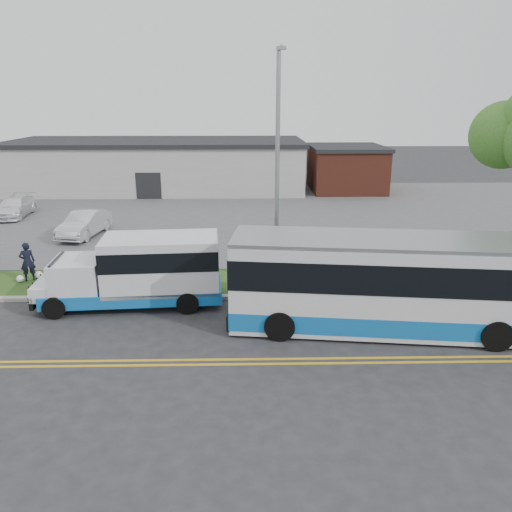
{
  "coord_description": "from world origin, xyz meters",
  "views": [
    {
      "loc": [
        1.68,
        -17.63,
        7.69
      ],
      "look_at": [
        2.11,
        1.76,
        1.6
      ],
      "focal_mm": 35.0,
      "sensor_mm": 36.0,
      "label": 1
    }
  ],
  "objects_px": {
    "shuttle_bus": "(143,269)",
    "pedestrian": "(27,262)",
    "transit_bus": "(404,285)",
    "parked_car_a": "(84,224)",
    "streetlight_near": "(277,163)",
    "parked_car_b": "(15,207)"
  },
  "relations": [
    {
      "from": "pedestrian",
      "to": "parked_car_b",
      "type": "xyz_separation_m",
      "value": [
        -6.14,
        12.75,
        -0.21
      ]
    },
    {
      "from": "pedestrian",
      "to": "parked_car_a",
      "type": "height_order",
      "value": "pedestrian"
    },
    {
      "from": "shuttle_bus",
      "to": "parked_car_b",
      "type": "relative_size",
      "value": 1.61
    },
    {
      "from": "pedestrian",
      "to": "parked_car_a",
      "type": "bearing_deg",
      "value": -118.85
    },
    {
      "from": "streetlight_near",
      "to": "transit_bus",
      "type": "distance_m",
      "value": 7.06
    },
    {
      "from": "parked_car_b",
      "to": "pedestrian",
      "type": "bearing_deg",
      "value": -67.86
    },
    {
      "from": "shuttle_bus",
      "to": "pedestrian",
      "type": "height_order",
      "value": "shuttle_bus"
    },
    {
      "from": "shuttle_bus",
      "to": "transit_bus",
      "type": "bearing_deg",
      "value": -18.77
    },
    {
      "from": "transit_bus",
      "to": "parked_car_a",
      "type": "relative_size",
      "value": 2.73
    },
    {
      "from": "pedestrian",
      "to": "parked_car_a",
      "type": "xyz_separation_m",
      "value": [
        0.18,
        7.48,
        -0.14
      ]
    },
    {
      "from": "streetlight_near",
      "to": "shuttle_bus",
      "type": "bearing_deg",
      "value": -158.45
    },
    {
      "from": "streetlight_near",
      "to": "parked_car_b",
      "type": "height_order",
      "value": "streetlight_near"
    },
    {
      "from": "shuttle_bus",
      "to": "parked_car_a",
      "type": "distance_m",
      "value": 11.4
    },
    {
      "from": "parked_car_a",
      "to": "pedestrian",
      "type": "bearing_deg",
      "value": -82.02
    },
    {
      "from": "shuttle_bus",
      "to": "parked_car_b",
      "type": "bearing_deg",
      "value": 123.33
    },
    {
      "from": "streetlight_near",
      "to": "parked_car_a",
      "type": "distance_m",
      "value": 14.0
    },
    {
      "from": "parked_car_a",
      "to": "parked_car_b",
      "type": "bearing_deg",
      "value": 149.55
    },
    {
      "from": "transit_bus",
      "to": "pedestrian",
      "type": "distance_m",
      "value": 15.73
    },
    {
      "from": "streetlight_near",
      "to": "pedestrian",
      "type": "xyz_separation_m",
      "value": [
        -10.82,
        0.47,
        -4.27
      ]
    },
    {
      "from": "transit_bus",
      "to": "parked_car_b",
      "type": "relative_size",
      "value": 2.69
    },
    {
      "from": "streetlight_near",
      "to": "parked_car_b",
      "type": "bearing_deg",
      "value": 142.08
    },
    {
      "from": "transit_bus",
      "to": "pedestrian",
      "type": "relative_size",
      "value": 6.99
    }
  ]
}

